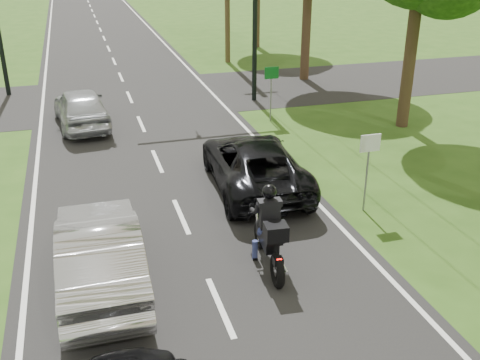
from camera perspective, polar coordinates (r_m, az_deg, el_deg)
The scene contains 10 objects.
ground at distance 11.29m, azimuth -2.02°, elevation -12.79°, with size 140.00×140.00×0.00m, color #2C4F16.
road at distance 20.08m, azimuth -9.28°, elevation 3.93°, with size 8.00×100.00×0.01m, color black.
cross_road at distance 25.78m, azimuth -11.15°, elevation 8.24°, with size 60.00×7.00×0.01m, color black.
motorcycle_rider at distance 12.09m, azimuth 3.02°, elevation -5.72°, with size 0.67×2.29×1.97m.
dark_suv at distance 15.93m, azimuth 1.45°, elevation 1.67°, with size 2.37×5.14×1.43m, color black.
silver_sedan at distance 11.85m, azimuth -14.05°, elevation -7.12°, with size 1.62×4.66×1.53m, color #B9B8BE.
silver_suv at distance 21.98m, azimuth -15.84°, elevation 7.12°, with size 1.75×4.36×1.48m, color #ABAFB4.
traffic_signal at distance 23.60m, azimuth -2.97°, elevation 17.47°, with size 6.38×0.44×6.00m.
sign_white at distance 14.58m, azimuth 12.98°, elevation 2.58°, with size 0.55×0.07×2.12m.
sign_green at distance 21.63m, azimuth 3.20°, elevation 10.05°, with size 0.55×0.07×2.12m.
Camera 1 is at (-2.20, -8.79, 6.72)m, focal length 42.00 mm.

